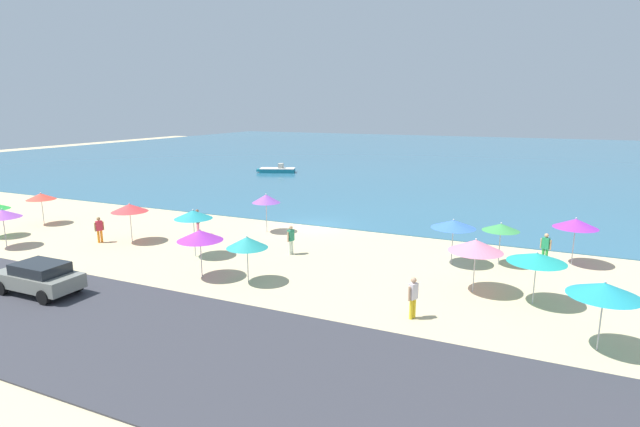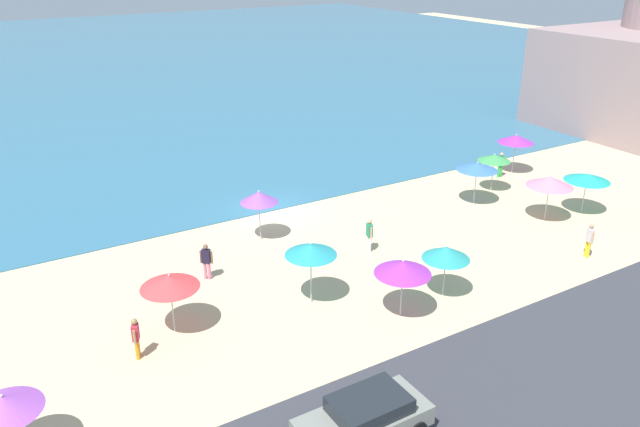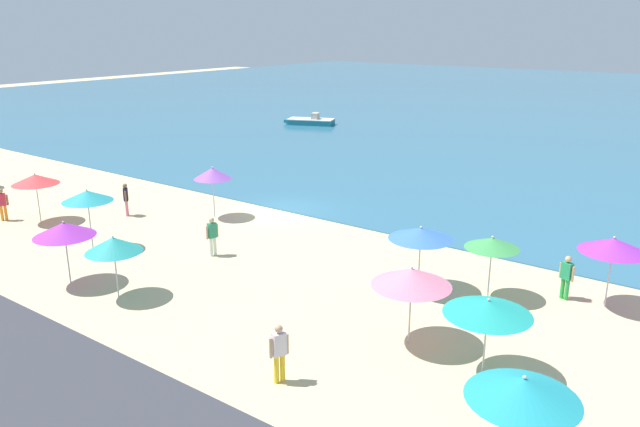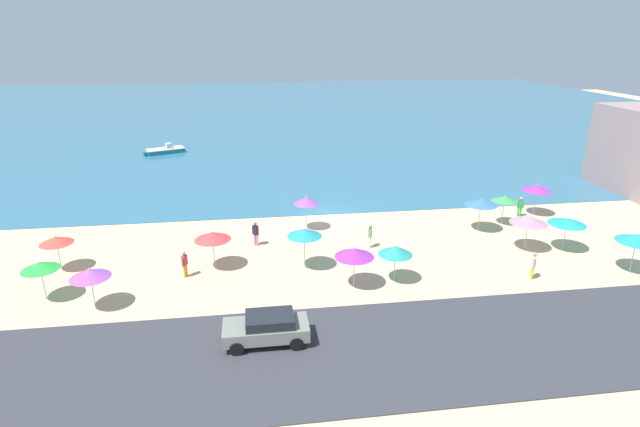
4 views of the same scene
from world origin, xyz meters
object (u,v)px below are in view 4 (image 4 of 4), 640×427
(beach_umbrella_13, at_px, (90,273))
(parked_car_1, at_px, (267,328))
(beach_umbrella_6, at_px, (212,236))
(bather_3, at_px, (256,232))
(beach_umbrella_5, at_px, (567,221))
(bather_4, at_px, (520,206))
(bather_2, at_px, (370,235))
(skiff_nearshore, at_px, (165,150))
(beach_umbrella_10, at_px, (306,200))
(beach_umbrella_11, at_px, (529,219))
(beach_umbrella_9, at_px, (56,240))
(beach_umbrella_12, at_px, (40,266))
(beach_umbrella_8, at_px, (395,250))
(beach_umbrella_3, at_px, (505,199))
(beach_umbrella_0, at_px, (304,233))
(bather_0, at_px, (185,263))
(beach_umbrella_1, at_px, (537,188))
(bather_1, at_px, (533,264))
(beach_umbrella_4, at_px, (637,238))
(beach_umbrella_2, at_px, (481,202))
(beach_umbrella_7, at_px, (354,253))

(beach_umbrella_13, bearing_deg, parked_car_1, -26.39)
(beach_umbrella_6, distance_m, bather_3, 4.22)
(beach_umbrella_5, distance_m, bather_3, 20.47)
(bather_4, bearing_deg, beach_umbrella_13, -161.17)
(bather_2, xyz_separation_m, skiff_nearshore, (-17.74, 30.07, -0.55))
(bather_2, bearing_deg, beach_umbrella_10, 134.99)
(beach_umbrella_11, relative_size, skiff_nearshore, 0.51)
(beach_umbrella_9, bearing_deg, bather_2, 2.06)
(beach_umbrella_10, distance_m, beach_umbrella_12, 17.14)
(beach_umbrella_8, height_order, beach_umbrella_10, beach_umbrella_10)
(beach_umbrella_3, distance_m, beach_umbrella_10, 14.63)
(beach_umbrella_0, xyz_separation_m, beach_umbrella_11, (14.75, 0.80, -0.23))
(beach_umbrella_0, relative_size, beach_umbrella_12, 1.18)
(beach_umbrella_11, height_order, beach_umbrella_12, beach_umbrella_11)
(beach_umbrella_12, height_order, bather_0, beach_umbrella_12)
(beach_umbrella_1, bearing_deg, parked_car_1, -146.08)
(beach_umbrella_13, xyz_separation_m, bather_0, (4.29, 2.99, -1.12))
(beach_umbrella_13, distance_m, bather_1, 24.39)
(beach_umbrella_9, height_order, parked_car_1, beach_umbrella_9)
(beach_umbrella_4, height_order, beach_umbrella_10, beach_umbrella_10)
(beach_umbrella_12, bearing_deg, skiff_nearshore, 88.08)
(beach_umbrella_13, distance_m, bather_3, 11.08)
(beach_umbrella_5, bearing_deg, beach_umbrella_9, 177.46)
(beach_umbrella_0, xyz_separation_m, bather_2, (4.65, 2.54, -1.44))
(beach_umbrella_2, height_order, bather_1, beach_umbrella_2)
(bather_0, bearing_deg, bather_4, 15.60)
(beach_umbrella_12, bearing_deg, beach_umbrella_11, 5.11)
(bather_0, bearing_deg, bather_1, -8.64)
(beach_umbrella_2, height_order, beach_umbrella_11, beach_umbrella_11)
(bather_4, bearing_deg, beach_umbrella_12, -164.91)
(beach_umbrella_3, bearing_deg, beach_umbrella_12, -166.47)
(beach_umbrella_1, distance_m, beach_umbrella_6, 25.13)
(skiff_nearshore, bearing_deg, bather_4, -40.06)
(beach_umbrella_3, height_order, beach_umbrella_4, beach_umbrella_4)
(beach_umbrella_9, height_order, beach_umbrella_13, beach_umbrella_13)
(beach_umbrella_3, height_order, parked_car_1, beach_umbrella_3)
(beach_umbrella_10, bearing_deg, skiff_nearshore, 117.94)
(beach_umbrella_3, xyz_separation_m, bather_4, (2.19, 1.45, -1.14))
(bather_2, distance_m, skiff_nearshore, 34.92)
(beach_umbrella_3, bearing_deg, bather_4, 33.58)
(beach_umbrella_6, bearing_deg, bather_2, 9.61)
(beach_umbrella_7, relative_size, bather_4, 1.53)
(beach_umbrella_4, xyz_separation_m, skiff_nearshore, (-32.48, 35.70, -1.81))
(beach_umbrella_0, height_order, bather_3, beach_umbrella_0)
(beach_umbrella_0, xyz_separation_m, beach_umbrella_6, (-5.45, 0.83, -0.25))
(beach_umbrella_12, distance_m, bather_3, 12.78)
(bather_3, height_order, bather_4, bather_3)
(beach_umbrella_12, distance_m, bather_2, 19.42)
(beach_umbrella_5, distance_m, beach_umbrella_13, 28.83)
(beach_umbrella_12, bearing_deg, beach_umbrella_8, -1.65)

